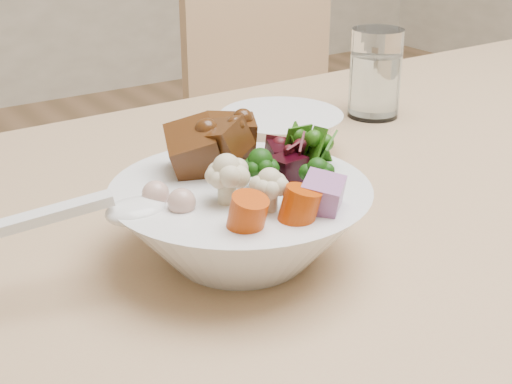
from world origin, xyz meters
TOP-DOWN VIEW (x-y plane):
  - dining_table at (-0.30, 0.10)m, footprint 1.51×0.86m
  - chair_far at (-0.04, 0.79)m, footprint 0.40×0.40m
  - food_bowl at (-0.66, 0.01)m, footprint 0.25×0.25m
  - soup_spoon at (-0.78, 0.03)m, footprint 0.16×0.07m
  - water_glass at (-0.25, 0.28)m, footprint 0.08×0.08m
  - side_bowl at (-0.46, 0.22)m, footprint 0.16×0.16m

SIDE VIEW (x-z plane):
  - chair_far at x=-0.04m, z-range 0.05..0.93m
  - dining_table at x=-0.30m, z-range 0.28..0.98m
  - side_bowl at x=-0.46m, z-range 0.70..0.76m
  - food_bowl at x=-0.66m, z-range 0.68..0.81m
  - water_glass at x=-0.25m, z-range 0.70..0.83m
  - soup_spoon at x=-0.78m, z-range 0.76..0.79m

